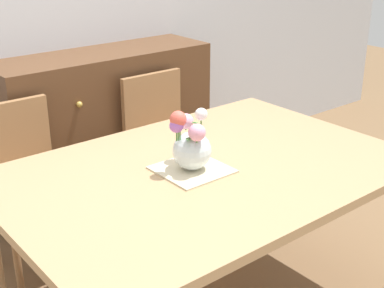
# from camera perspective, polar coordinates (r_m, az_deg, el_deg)

# --- Properties ---
(dining_table) EXTENTS (1.73, 1.17, 0.77)m
(dining_table) POSITION_cam_1_polar(r_m,az_deg,el_deg) (2.35, 1.38, -4.16)
(dining_table) COLOR tan
(dining_table) RESTS_ON ground_plane
(chair_left) EXTENTS (0.42, 0.42, 0.90)m
(chair_left) POSITION_cam_1_polar(r_m,az_deg,el_deg) (2.96, -17.30, -3.27)
(chair_left) COLOR #9E7047
(chair_left) RESTS_ON ground_plane
(chair_right) EXTENTS (0.42, 0.42, 0.90)m
(chair_right) POSITION_cam_1_polar(r_m,az_deg,el_deg) (3.35, -3.06, 0.77)
(chair_right) COLOR #9E7047
(chair_right) RESTS_ON ground_plane
(dresser) EXTENTS (1.40, 0.47, 1.00)m
(dresser) POSITION_cam_1_polar(r_m,az_deg,el_deg) (3.59, -8.97, 1.71)
(dresser) COLOR brown
(dresser) RESTS_ON ground_plane
(placemat) EXTENTS (0.28, 0.28, 0.01)m
(placemat) POSITION_cam_1_polar(r_m,az_deg,el_deg) (2.29, 0.00, -2.69)
(placemat) COLOR beige
(placemat) RESTS_ON dining_table
(flower_vase) EXTENTS (0.18, 0.21, 0.27)m
(flower_vase) POSITION_cam_1_polar(r_m,az_deg,el_deg) (2.24, -0.14, 0.01)
(flower_vase) COLOR silver
(flower_vase) RESTS_ON placemat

